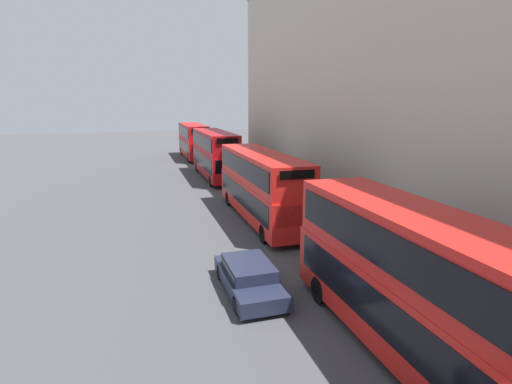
{
  "coord_description": "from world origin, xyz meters",
  "views": [
    {
      "loc": [
        -5.73,
        -3.21,
        7.29
      ],
      "look_at": [
        0.48,
        17.23,
        2.42
      ],
      "focal_mm": 28.0,
      "sensor_mm": 36.0,
      "label": 1
    }
  ],
  "objects_px": {
    "bus_second_in_queue": "(261,183)",
    "bus_trailing": "(193,140)",
    "bus_third_in_queue": "(215,152)",
    "bus_leading": "(420,282)",
    "car_hatchback": "(249,276)",
    "pedestrian": "(323,222)"
  },
  "relations": [
    {
      "from": "bus_third_in_queue",
      "to": "bus_trailing",
      "type": "distance_m",
      "value": 14.4
    },
    {
      "from": "bus_third_in_queue",
      "to": "pedestrian",
      "type": "height_order",
      "value": "bus_third_in_queue"
    },
    {
      "from": "bus_leading",
      "to": "bus_third_in_queue",
      "type": "distance_m",
      "value": 29.39
    },
    {
      "from": "bus_second_in_queue",
      "to": "bus_third_in_queue",
      "type": "bearing_deg",
      "value": 90.0
    },
    {
      "from": "bus_second_in_queue",
      "to": "bus_leading",
      "type": "bearing_deg",
      "value": -90.0
    },
    {
      "from": "bus_third_in_queue",
      "to": "bus_second_in_queue",
      "type": "bearing_deg",
      "value": -90.0
    },
    {
      "from": "car_hatchback",
      "to": "pedestrian",
      "type": "bearing_deg",
      "value": 42.46
    },
    {
      "from": "bus_trailing",
      "to": "car_hatchback",
      "type": "bearing_deg",
      "value": -95.06
    },
    {
      "from": "bus_second_in_queue",
      "to": "car_hatchback",
      "type": "bearing_deg",
      "value": -110.39
    },
    {
      "from": "bus_leading",
      "to": "bus_trailing",
      "type": "height_order",
      "value": "bus_trailing"
    },
    {
      "from": "car_hatchback",
      "to": "pedestrian",
      "type": "relative_size",
      "value": 2.71
    },
    {
      "from": "bus_leading",
      "to": "bus_third_in_queue",
      "type": "height_order",
      "value": "bus_third_in_queue"
    },
    {
      "from": "bus_leading",
      "to": "bus_second_in_queue",
      "type": "height_order",
      "value": "bus_leading"
    },
    {
      "from": "bus_trailing",
      "to": "bus_leading",
      "type": "bearing_deg",
      "value": -90.0
    },
    {
      "from": "car_hatchback",
      "to": "bus_third_in_queue",
      "type": "bearing_deg",
      "value": 81.93
    },
    {
      "from": "bus_third_in_queue",
      "to": "bus_trailing",
      "type": "height_order",
      "value": "bus_third_in_queue"
    },
    {
      "from": "bus_second_in_queue",
      "to": "pedestrian",
      "type": "xyz_separation_m",
      "value": [
        2.36,
        -3.88,
        -1.57
      ]
    },
    {
      "from": "bus_second_in_queue",
      "to": "bus_trailing",
      "type": "distance_m",
      "value": 29.24
    },
    {
      "from": "car_hatchback",
      "to": "pedestrian",
      "type": "xyz_separation_m",
      "value": [
        5.76,
        5.27,
        0.11
      ]
    },
    {
      "from": "bus_second_in_queue",
      "to": "car_hatchback",
      "type": "distance_m",
      "value": 9.9
    },
    {
      "from": "pedestrian",
      "to": "bus_trailing",
      "type": "bearing_deg",
      "value": 94.07
    },
    {
      "from": "bus_leading",
      "to": "car_hatchback",
      "type": "bearing_deg",
      "value": 122.15
    }
  ]
}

